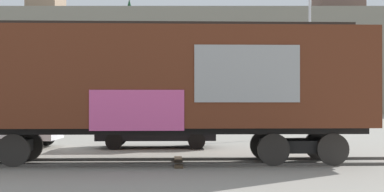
% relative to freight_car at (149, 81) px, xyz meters
% --- Properties ---
extents(ground_plane, '(260.00, 260.00, 0.00)m').
position_rel_freight_car_xyz_m(ground_plane, '(-0.81, 0.00, -2.42)').
color(ground_plane, gray).
extents(track, '(60.02, 3.95, 0.08)m').
position_rel_freight_car_xyz_m(track, '(-2.16, -0.07, -2.39)').
color(track, '#4C4742').
rests_on(track, ground_plane).
extents(freight_car, '(13.12, 3.19, 4.17)m').
position_rel_freight_car_xyz_m(freight_car, '(0.00, 0.00, 0.00)').
color(freight_car, '#5B2B19').
rests_on(freight_car, ground_plane).
extents(flagpole, '(1.23, 0.91, 8.28)m').
position_rel_freight_car_xyz_m(flagpole, '(7.05, 10.70, 2.78)').
color(flagpole, silver).
rests_on(flagpole, ground_plane).
extents(hillside, '(110.16, 43.60, 18.09)m').
position_rel_freight_car_xyz_m(hillside, '(-0.78, 70.64, 4.26)').
color(hillside, gray).
rests_on(hillside, ground_plane).
extents(parked_car_white, '(4.32, 2.02, 1.83)m').
position_rel_freight_car_xyz_m(parked_car_white, '(-6.12, 5.12, -1.51)').
color(parked_car_white, silver).
rests_on(parked_car_white, ground_plane).
extents(parked_car_black, '(4.61, 2.14, 1.83)m').
position_rel_freight_car_xyz_m(parked_car_black, '(-0.09, 5.09, -1.51)').
color(parked_car_black, black).
rests_on(parked_car_black, ground_plane).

